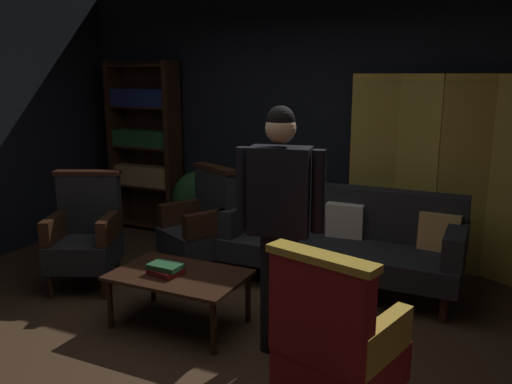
# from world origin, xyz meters

# --- Properties ---
(ground_plane) EXTENTS (10.00, 10.00, 0.00)m
(ground_plane) POSITION_xyz_m (0.00, 0.00, 0.00)
(ground_plane) COLOR #3D2819
(back_wall) EXTENTS (7.20, 0.10, 2.80)m
(back_wall) POSITION_xyz_m (0.00, 2.45, 1.40)
(back_wall) COLOR black
(back_wall) RESTS_ON ground_plane
(folding_screen) EXTENTS (1.72, 0.32, 1.90)m
(folding_screen) POSITION_xyz_m (1.28, 2.17, 0.99)
(folding_screen) COLOR #B29338
(folding_screen) RESTS_ON ground_plane
(bookshelf) EXTENTS (0.90, 0.32, 2.05)m
(bookshelf) POSITION_xyz_m (-2.15, 2.19, 1.06)
(bookshelf) COLOR black
(bookshelf) RESTS_ON ground_plane
(velvet_couch) EXTENTS (2.12, 0.78, 0.88)m
(velvet_couch) POSITION_xyz_m (0.55, 1.45, 0.45)
(velvet_couch) COLOR black
(velvet_couch) RESTS_ON ground_plane
(coffee_table) EXTENTS (1.00, 0.64, 0.42)m
(coffee_table) POSITION_xyz_m (-0.33, 0.14, 0.37)
(coffee_table) COLOR black
(coffee_table) RESTS_ON ground_plane
(armchair_gilt_accent) EXTENTS (0.71, 0.71, 1.04)m
(armchair_gilt_accent) POSITION_xyz_m (1.08, -0.50, 0.49)
(armchair_gilt_accent) COLOR gold
(armchair_gilt_accent) RESTS_ON ground_plane
(armchair_wing_left) EXTENTS (0.76, 0.76, 1.04)m
(armchair_wing_left) POSITION_xyz_m (-1.52, 0.43, 0.49)
(armchair_wing_left) COLOR black
(armchair_wing_left) RESTS_ON ground_plane
(armchair_wing_right) EXTENTS (0.78, 0.78, 1.04)m
(armchair_wing_right) POSITION_xyz_m (-0.74, 1.14, 0.49)
(armchair_wing_right) COLOR black
(armchair_wing_right) RESTS_ON ground_plane
(standing_figure) EXTENTS (0.58, 0.28, 1.70)m
(standing_figure) POSITION_xyz_m (0.50, 0.10, 1.03)
(standing_figure) COLOR black
(standing_figure) RESTS_ON ground_plane
(potted_plant) EXTENTS (0.56, 0.56, 0.85)m
(potted_plant) POSITION_xyz_m (-1.22, 1.85, 0.49)
(potted_plant) COLOR brown
(potted_plant) RESTS_ON ground_plane
(book_red_leather) EXTENTS (0.27, 0.23, 0.04)m
(book_red_leather) POSITION_xyz_m (-0.42, 0.09, 0.44)
(book_red_leather) COLOR maroon
(book_red_leather) RESTS_ON coffee_table
(book_green_cloth) EXTENTS (0.25, 0.17, 0.04)m
(book_green_cloth) POSITION_xyz_m (-0.42, 0.09, 0.48)
(book_green_cloth) COLOR #1E4C28
(book_green_cloth) RESTS_ON book_red_leather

